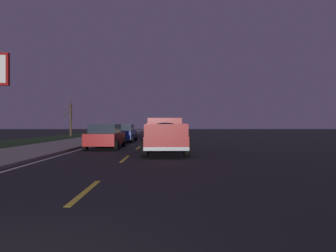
{
  "coord_description": "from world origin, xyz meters",
  "views": [
    {
      "loc": [
        -2.37,
        -1.8,
        1.5
      ],
      "look_at": [
        15.41,
        -1.94,
        1.43
      ],
      "focal_mm": 30.31,
      "sensor_mm": 36.0,
      "label": 1
    }
  ],
  "objects_px": {
    "sedan_blue": "(124,133)",
    "bare_tree_far": "(71,119)",
    "sedan_tan": "(167,131)",
    "pickup_truck": "(165,135)",
    "sedan_red": "(106,136)",
    "sedan_silver": "(167,129)"
  },
  "relations": [
    {
      "from": "pickup_truck",
      "to": "sedan_blue",
      "type": "xyz_separation_m",
      "value": [
        9.95,
        3.65,
        -0.2
      ]
    },
    {
      "from": "sedan_red",
      "to": "bare_tree_far",
      "type": "height_order",
      "value": "bare_tree_far"
    },
    {
      "from": "pickup_truck",
      "to": "sedan_red",
      "type": "bearing_deg",
      "value": 51.87
    },
    {
      "from": "pickup_truck",
      "to": "bare_tree_far",
      "type": "relative_size",
      "value": 1.13
    },
    {
      "from": "sedan_tan",
      "to": "bare_tree_far",
      "type": "distance_m",
      "value": 12.97
    },
    {
      "from": "sedan_tan",
      "to": "sedan_red",
      "type": "height_order",
      "value": "same"
    },
    {
      "from": "sedan_silver",
      "to": "pickup_truck",
      "type": "bearing_deg",
      "value": 179.64
    },
    {
      "from": "sedan_blue",
      "to": "sedan_silver",
      "type": "bearing_deg",
      "value": -11.55
    },
    {
      "from": "sedan_red",
      "to": "bare_tree_far",
      "type": "bearing_deg",
      "value": 24.3
    },
    {
      "from": "sedan_red",
      "to": "bare_tree_far",
      "type": "distance_m",
      "value": 21.34
    },
    {
      "from": "sedan_silver",
      "to": "bare_tree_far",
      "type": "xyz_separation_m",
      "value": [
        -6.37,
        12.68,
        1.48
      ]
    },
    {
      "from": "sedan_tan",
      "to": "bare_tree_far",
      "type": "xyz_separation_m",
      "value": [
        2.01,
        12.73,
        1.48
      ]
    },
    {
      "from": "pickup_truck",
      "to": "sedan_red",
      "type": "relative_size",
      "value": 1.24
    },
    {
      "from": "sedan_tan",
      "to": "pickup_truck",
      "type": "bearing_deg",
      "value": 179.36
    },
    {
      "from": "pickup_truck",
      "to": "sedan_tan",
      "type": "relative_size",
      "value": 1.24
    },
    {
      "from": "sedan_blue",
      "to": "sedan_tan",
      "type": "bearing_deg",
      "value": -20.5
    },
    {
      "from": "sedan_blue",
      "to": "bare_tree_far",
      "type": "bearing_deg",
      "value": 35.53
    },
    {
      "from": "sedan_silver",
      "to": "sedan_red",
      "type": "bearing_deg",
      "value": 171.34
    },
    {
      "from": "bare_tree_far",
      "to": "sedan_blue",
      "type": "bearing_deg",
      "value": -144.47
    },
    {
      "from": "sedan_silver",
      "to": "bare_tree_far",
      "type": "relative_size",
      "value": 0.91
    },
    {
      "from": "sedan_tan",
      "to": "sedan_blue",
      "type": "height_order",
      "value": "same"
    },
    {
      "from": "sedan_tan",
      "to": "sedan_red",
      "type": "distance_m",
      "value": 17.84
    }
  ]
}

